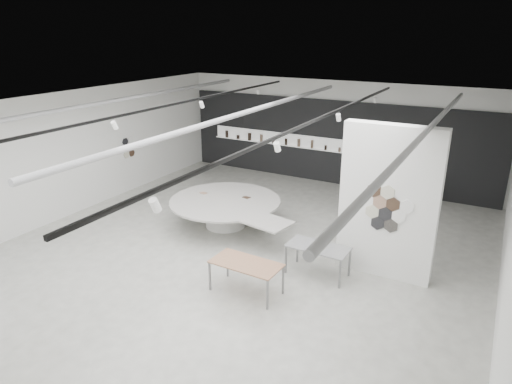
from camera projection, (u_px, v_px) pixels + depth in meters
The scene contains 7 objects.
room at pixel (230, 180), 11.05m from camera, with size 12.02×14.02×3.82m.
back_wall_display at pixel (330, 142), 16.94m from camera, with size 11.80×0.27×3.10m.
partition_column at pixel (388, 203), 10.33m from camera, with size 2.20×0.38×3.60m.
display_island at pixel (227, 209), 13.34m from camera, with size 4.37×3.78×0.83m.
sample_table_wood at pixel (246, 265), 9.93m from camera, with size 1.57×0.83×0.73m.
sample_table_stone at pixel (318, 249), 10.65m from camera, with size 1.46×0.76×0.74m.
kitchen_counter at pixel (407, 185), 15.60m from camera, with size 1.78×0.84×1.35m.
Camera 1 is at (5.54, -8.89, 5.52)m, focal length 32.00 mm.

